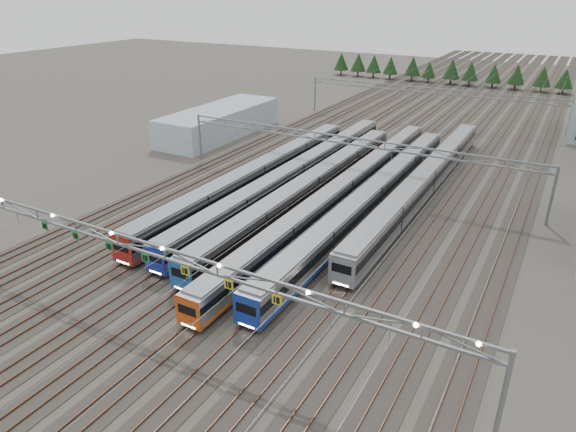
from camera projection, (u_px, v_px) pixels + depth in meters
The scene contains 13 objects.
ground at pixel (172, 323), 47.07m from camera, with size 400.00×400.00×0.00m, color #47423A.
track_bed at pixel (444, 104), 125.89m from camera, with size 54.00×260.00×5.42m.
train_a at pixel (256, 176), 76.61m from camera, with size 3.02×54.15×3.94m.
train_b at pixel (296, 174), 77.90m from camera, with size 2.80×61.91×3.65m.
train_c at pixel (310, 188), 72.63m from camera, with size 2.88×56.14×3.75m.
train_d at pixel (343, 191), 71.93m from camera, with size 2.69×68.07×3.49m.
train_e at pixel (372, 198), 69.19m from camera, with size 2.82×61.26×3.68m.
train_f at pixel (425, 181), 74.87m from camera, with size 2.93×59.93×3.82m.
gantry_near at pixel (163, 256), 44.08m from camera, with size 56.36×0.61×8.08m.
gantry_mid at pixel (348, 147), 76.21m from camera, with size 56.36×0.36×8.00m.
gantry_far at pixel (430, 95), 111.96m from camera, with size 56.36×0.36×8.00m.
west_shed at pixel (220, 122), 104.81m from camera, with size 10.00×30.00×5.52m, color #A5B9C5.
treeline at pixel (462, 71), 156.46m from camera, with size 87.50×5.60×7.02m.
Camera 1 is at (28.27, -28.64, 28.39)m, focal length 32.00 mm.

